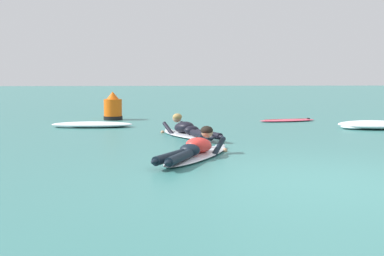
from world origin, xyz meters
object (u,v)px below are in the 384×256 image
(surfer_far, at_px, (187,131))
(channel_marker_buoy, at_px, (113,109))
(surfer_near, at_px, (195,150))
(drifting_surfboard, at_px, (288,120))

(surfer_far, distance_m, channel_marker_buoy, 4.95)
(surfer_near, height_order, surfer_far, same)
(surfer_far, bearing_deg, channel_marker_buoy, 113.82)
(surfer_far, xyz_separation_m, drifting_surfboard, (3.34, 3.49, -0.10))
(drifting_surfboard, relative_size, channel_marker_buoy, 2.10)
(surfer_near, distance_m, channel_marker_buoy, 7.65)
(drifting_surfboard, xyz_separation_m, channel_marker_buoy, (-5.34, 1.03, 0.31))
(surfer_near, height_order, channel_marker_buoy, channel_marker_buoy)
(drifting_surfboard, bearing_deg, surfer_far, -133.71)
(drifting_surfboard, bearing_deg, channel_marker_buoy, 169.08)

